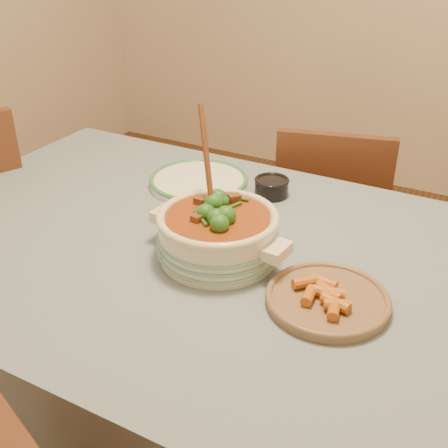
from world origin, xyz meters
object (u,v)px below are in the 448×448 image
stew_casserole (218,231)px  white_plate (199,181)px  condiment_bowl (272,186)px  chair_far (330,218)px  fried_plate (328,298)px  dining_table (207,278)px

stew_casserole → white_plate: (-0.25, 0.33, -0.06)m
condiment_bowl → chair_far: 0.55m
chair_far → fried_plate: bearing=92.3°
dining_table → condiment_bowl: condiment_bowl is taller
stew_casserole → dining_table: bearing=152.8°
condiment_bowl → fried_plate: (0.32, -0.42, -0.01)m
dining_table → white_plate: bearing=123.6°
fried_plate → chair_far: chair_far is taller
condiment_bowl → fried_plate: condiment_bowl is taller
stew_casserole → fried_plate: bearing=-10.4°
dining_table → condiment_bowl: 0.36m
dining_table → condiment_bowl: (0.02, 0.34, 0.12)m
white_plate → chair_far: 0.63m
condiment_bowl → white_plate: bearing=-170.2°
stew_casserole → chair_far: stew_casserole is taller
dining_table → fried_plate: fried_plate is taller
condiment_bowl → fried_plate: size_ratio=0.35×
stew_casserole → chair_far: size_ratio=0.43×
white_plate → condiment_bowl: size_ratio=3.04×
dining_table → stew_casserole: 0.17m
stew_casserole → condiment_bowl: 0.37m
white_plate → condiment_bowl: condiment_bowl is taller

